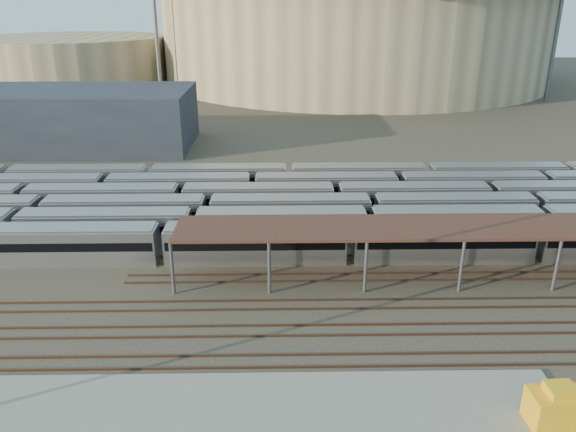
{
  "coord_description": "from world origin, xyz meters",
  "views": [
    {
      "loc": [
        1.43,
        -43.28,
        24.88
      ],
      "look_at": [
        2.43,
        12.0,
        3.23
      ],
      "focal_mm": 35.0,
      "sensor_mm": 36.0,
      "label": 1
    }
  ],
  "objects": [
    {
      "name": "floodlight_3",
      "position": [
        -10.0,
        160.0,
        20.65
      ],
      "size": [
        4.0,
        1.0,
        38.4
      ],
      "color": "#5A5A5F",
      "rests_on": "ground"
    },
    {
      "name": "floodlight_0",
      "position": [
        -30.0,
        110.0,
        20.65
      ],
      "size": [
        4.0,
        1.0,
        38.4
      ],
      "color": "#5A5A5F",
      "rests_on": "ground"
    },
    {
      "name": "empty_tracks",
      "position": [
        0.0,
        -5.0,
        0.09
      ],
      "size": [
        170.0,
        9.62,
        0.18
      ],
      "color": "#4C3323",
      "rests_on": "ground"
    },
    {
      "name": "yellow_equipment",
      "position": [
        18.5,
        -15.82,
        1.29
      ],
      "size": [
        3.59,
        2.34,
        2.18
      ],
      "primitive_type": "cube",
      "rotation": [
        0.0,
        0.0,
        0.05
      ],
      "color": "gold",
      "rests_on": "apron"
    },
    {
      "name": "apron",
      "position": [
        -5.0,
        -15.0,
        0.1
      ],
      "size": [
        50.0,
        9.0,
        0.2
      ],
      "primitive_type": "cube",
      "color": "gray",
      "rests_on": "ground"
    },
    {
      "name": "floodlight_2",
      "position": [
        70.0,
        100.0,
        20.65
      ],
      "size": [
        4.0,
        1.0,
        38.4
      ],
      "color": "#5A5A5F",
      "rests_on": "ground"
    },
    {
      "name": "secondary_arena",
      "position": [
        -60.0,
        130.0,
        7.0
      ],
      "size": [
        56.0,
        56.0,
        14.0
      ],
      "primitive_type": "cylinder",
      "color": "tan",
      "rests_on": "ground"
    },
    {
      "name": "stadium",
      "position": [
        25.0,
        140.0,
        16.47
      ],
      "size": [
        124.0,
        124.0,
        32.5
      ],
      "color": "tan",
      "rests_on": "ground"
    },
    {
      "name": "subway_trains",
      "position": [
        0.6,
        18.5,
        1.8
      ],
      "size": [
        128.19,
        23.9,
        3.6
      ],
      "color": "#BCBDC2",
      "rests_on": "ground"
    },
    {
      "name": "inspection_shed",
      "position": [
        22.0,
        4.0,
        4.98
      ],
      "size": [
        60.3,
        6.0,
        5.3
      ],
      "color": "#5A5A5F",
      "rests_on": "ground"
    },
    {
      "name": "service_building",
      "position": [
        -35.0,
        55.0,
        5.0
      ],
      "size": [
        42.0,
        20.0,
        10.0
      ],
      "primitive_type": "cube",
      "color": "#1E232D",
      "rests_on": "ground"
    },
    {
      "name": "ground",
      "position": [
        0.0,
        0.0,
        0.0
      ],
      "size": [
        420.0,
        420.0,
        0.0
      ],
      "primitive_type": "plane",
      "color": "#383026",
      "rests_on": "ground"
    }
  ]
}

